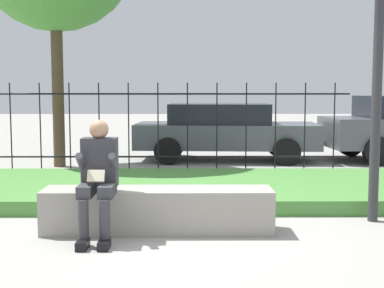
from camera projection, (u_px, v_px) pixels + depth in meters
ground_plane at (162, 231)px, 6.13m from camera, size 60.00×60.00×0.00m
stone_bench at (158, 212)px, 6.11m from camera, size 2.61×0.53×0.50m
person_seated_reader at (98, 174)px, 5.76m from camera, size 0.42×0.73×1.30m
grass_berm at (169, 188)px, 8.25m from camera, size 8.68×2.89×0.20m
iron_fence at (173, 127)px, 10.12m from camera, size 6.68×0.03×1.75m
car_parked_center at (224, 130)px, 12.29m from camera, size 4.22×2.00×1.30m
street_lamp at (379, 24)px, 6.38m from camera, size 0.28×0.28×3.89m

